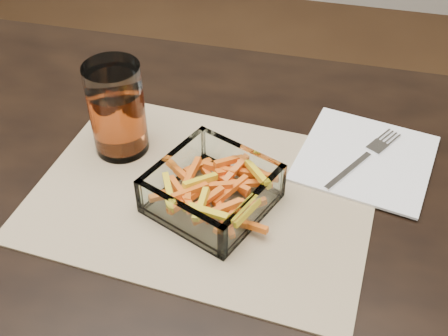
{
  "coord_description": "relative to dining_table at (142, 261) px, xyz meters",
  "views": [
    {
      "loc": [
        0.23,
        -0.45,
        1.29
      ],
      "look_at": [
        0.1,
        0.09,
        0.78
      ],
      "focal_mm": 45.0,
      "sensor_mm": 36.0,
      "label": 1
    }
  ],
  "objects": [
    {
      "name": "glass_bowl",
      "position": [
        0.09,
        0.05,
        0.11
      ],
      "size": [
        0.18,
        0.18,
        0.05
      ],
      "rotation": [
        0.0,
        0.0,
        -0.39
      ],
      "color": "white",
      "rests_on": "placemat"
    },
    {
      "name": "placemat",
      "position": [
        0.07,
        0.07,
        0.09
      ],
      "size": [
        0.47,
        0.36,
        0.0
      ],
      "primitive_type": "cube",
      "rotation": [
        0.0,
        0.0,
        -0.08
      ],
      "color": "tan",
      "rests_on": "dining_table"
    },
    {
      "name": "napkin",
      "position": [
        0.28,
        0.19,
        0.09
      ],
      "size": [
        0.21,
        0.21,
        0.0
      ],
      "primitive_type": "cube",
      "rotation": [
        0.0,
        0.0,
        -0.19
      ],
      "color": "white",
      "rests_on": "placemat"
    },
    {
      "name": "dining_table",
      "position": [
        0.0,
        0.0,
        0.0
      ],
      "size": [
        1.6,
        0.9,
        0.75
      ],
      "color": "black",
      "rests_on": "ground"
    },
    {
      "name": "fork",
      "position": [
        0.28,
        0.19,
        0.1
      ],
      "size": [
        0.1,
        0.16,
        0.0
      ],
      "rotation": [
        0.0,
        0.0,
        -0.54
      ],
      "color": "silver",
      "rests_on": "napkin"
    },
    {
      "name": "tumbler",
      "position": [
        -0.07,
        0.13,
        0.15
      ],
      "size": [
        0.08,
        0.08,
        0.14
      ],
      "color": "white",
      "rests_on": "placemat"
    }
  ]
}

